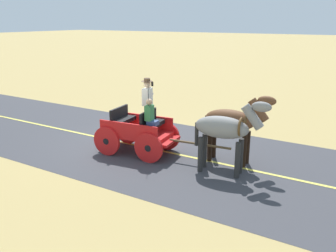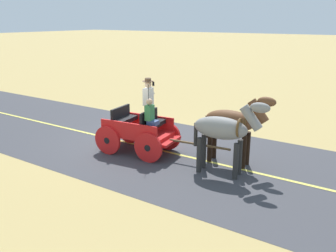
{
  "view_description": "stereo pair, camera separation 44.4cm",
  "coord_description": "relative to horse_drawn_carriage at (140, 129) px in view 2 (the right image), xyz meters",
  "views": [
    {
      "loc": [
        9.68,
        7.52,
        4.31
      ],
      "look_at": [
        0.49,
        2.0,
        1.1
      ],
      "focal_mm": 38.37,
      "sensor_mm": 36.0,
      "label": 1
    },
    {
      "loc": [
        9.44,
        7.89,
        4.31
      ],
      "look_at": [
        0.49,
        2.0,
        1.1
      ],
      "focal_mm": 38.37,
      "sensor_mm": 36.0,
      "label": 2
    }
  ],
  "objects": [
    {
      "name": "horse_drawn_carriage",
      "position": [
        0.0,
        0.0,
        0.0
      ],
      "size": [
        1.66,
        4.52,
        2.5
      ],
      "color": "red",
      "rests_on": "ground"
    },
    {
      "name": "ground_plane",
      "position": [
        -0.48,
        -0.88,
        -0.82
      ],
      "size": [
        200.0,
        200.0,
        0.0
      ],
      "primitive_type": "plane",
      "color": "tan"
    },
    {
      "name": "horse_off_side",
      "position": [
        0.1,
        3.06,
        0.51
      ],
      "size": [
        0.73,
        2.14,
        2.21
      ],
      "color": "gray",
      "rests_on": "ground"
    },
    {
      "name": "road_surface",
      "position": [
        -0.48,
        -0.88,
        -0.81
      ],
      "size": [
        6.31,
        160.0,
        0.01
      ],
      "primitive_type": "cube",
      "color": "#38383D",
      "rests_on": "ground"
    },
    {
      "name": "horse_near_side",
      "position": [
        -0.74,
        2.97,
        0.51
      ],
      "size": [
        0.64,
        2.13,
        2.21
      ],
      "color": "brown",
      "rests_on": "ground"
    },
    {
      "name": "road_centre_stripe",
      "position": [
        -0.48,
        -0.88,
        -0.81
      ],
      "size": [
        0.12,
        160.0,
        0.0
      ],
      "primitive_type": "cube",
      "color": "#DBCC4C",
      "rests_on": "road_surface"
    }
  ]
}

